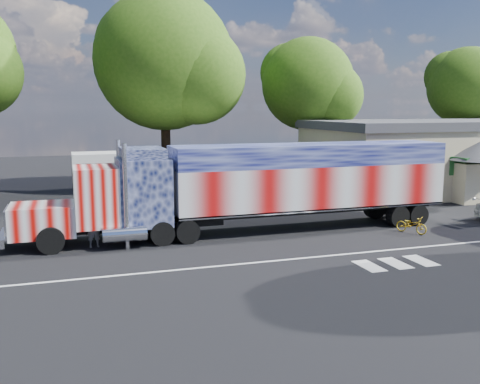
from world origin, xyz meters
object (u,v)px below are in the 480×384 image
object	(u,v)px
coach_bus	(167,176)
tree_far_ne	(468,87)
tree_ne_a	(309,85)
woman	(94,228)
tree_n_mid	(167,61)
bicycle	(411,225)
semi_truck	(260,184)

from	to	relation	value
coach_bus	tree_far_ne	world-z (taller)	tree_far_ne
coach_bus	tree_ne_a	bearing A→B (deg)	25.30
woman	tree_n_mid	distance (m)	19.18
tree_far_ne	coach_bus	bearing A→B (deg)	-166.90
tree_ne_a	woman	bearing A→B (deg)	-138.17
bicycle	tree_ne_a	world-z (taller)	tree_ne_a
semi_truck	coach_bus	world-z (taller)	semi_truck
woman	tree_n_mid	bearing A→B (deg)	60.37
semi_truck	tree_far_ne	world-z (taller)	tree_far_ne
tree_n_mid	bicycle	bearing A→B (deg)	-64.06
tree_n_mid	coach_bus	bearing A→B (deg)	-101.35
semi_truck	tree_ne_a	xyz separation A→B (m)	(9.80, 15.41, 5.56)
coach_bus	tree_far_ne	bearing A→B (deg)	13.10
semi_truck	bicycle	size ratio (longest dim) A/B	13.66
semi_truck	bicycle	xyz separation A→B (m)	(7.00, -2.61, -1.97)
coach_bus	woman	world-z (taller)	coach_bus
coach_bus	tree_ne_a	world-z (taller)	tree_ne_a
coach_bus	tree_far_ne	distance (m)	30.37
woman	tree_far_ne	xyz separation A→B (m)	(34.05, 16.68, 7.11)
semi_truck	coach_bus	distance (m)	9.86
bicycle	semi_truck	bearing A→B (deg)	130.94
semi_truck	tree_far_ne	bearing A→B (deg)	31.80
woman	bicycle	size ratio (longest dim) A/B	1.09
tree_ne_a	tree_n_mid	bearing A→B (deg)	-179.83
tree_far_ne	woman	bearing A→B (deg)	-153.89
bicycle	tree_ne_a	size ratio (longest dim) A/B	0.14
coach_bus	tree_n_mid	xyz separation A→B (m)	(1.20, 5.99, 7.74)
semi_truck	tree_far_ne	size ratio (longest dim) A/B	1.88
woman	bicycle	bearing A→B (deg)	-15.85
semi_truck	coach_bus	bearing A→B (deg)	107.45
coach_bus	bicycle	distance (m)	15.65
bicycle	tree_n_mid	size ratio (longest dim) A/B	0.11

